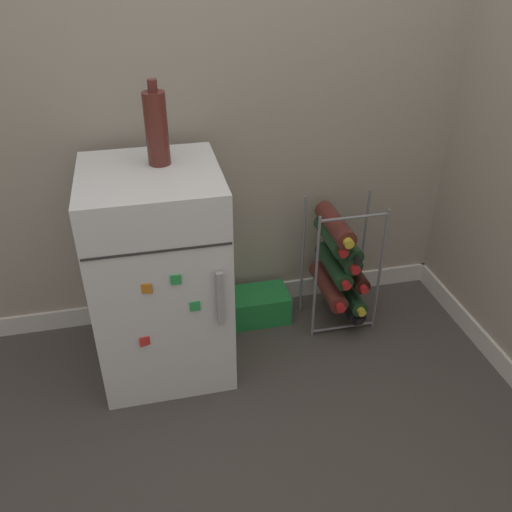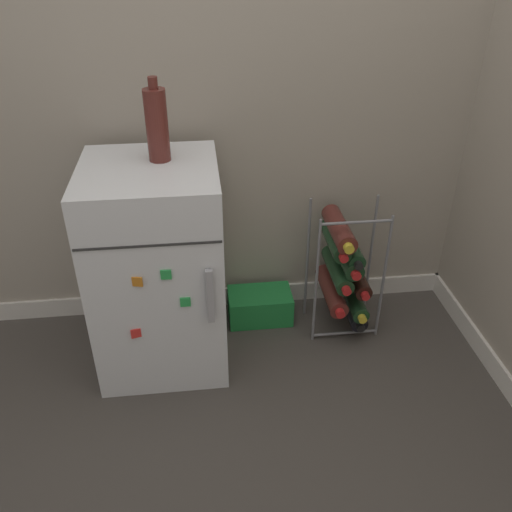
{
  "view_description": "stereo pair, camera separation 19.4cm",
  "coord_description": "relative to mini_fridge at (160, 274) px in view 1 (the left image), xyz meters",
  "views": [
    {
      "loc": [
        -0.5,
        -1.53,
        1.56
      ],
      "look_at": [
        -0.09,
        0.26,
        0.42
      ],
      "focal_mm": 38.0,
      "sensor_mm": 36.0,
      "label": 1
    },
    {
      "loc": [
        -0.3,
        -1.56,
        1.56
      ],
      "look_at": [
        -0.09,
        0.26,
        0.42
      ],
      "focal_mm": 38.0,
      "sensor_mm": 36.0,
      "label": 2
    }
  ],
  "objects": [
    {
      "name": "wall_back",
      "position": [
        0.48,
        0.34,
        0.82
      ],
      "size": [
        6.66,
        0.07,
        2.5
      ],
      "color": "#9E9384",
      "rests_on": "ground_plane"
    },
    {
      "name": "fridge_top_bottle",
      "position": [
        0.04,
        0.06,
        0.55
      ],
      "size": [
        0.08,
        0.08,
        0.29
      ],
      "color": "#56231E",
      "rests_on": "mini_fridge"
    },
    {
      "name": "soda_box",
      "position": [
        0.42,
        0.18,
        -0.35
      ],
      "size": [
        0.28,
        0.17,
        0.14
      ],
      "color": "#1E7F38",
      "rests_on": "ground_plane"
    },
    {
      "name": "wine_rack",
      "position": [
        0.77,
        0.09,
        -0.12
      ],
      "size": [
        0.3,
        0.33,
        0.59
      ],
      "color": "slate",
      "rests_on": "ground_plane"
    },
    {
      "name": "ground_plane",
      "position": [
        0.48,
        -0.21,
        -0.42
      ],
      "size": [
        14.0,
        14.0,
        0.0
      ],
      "primitive_type": "plane",
      "color": "#423D38"
    },
    {
      "name": "mini_fridge",
      "position": [
        0.0,
        0.0,
        0.0
      ],
      "size": [
        0.49,
        0.52,
        0.83
      ],
      "color": "silver",
      "rests_on": "ground_plane"
    }
  ]
}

